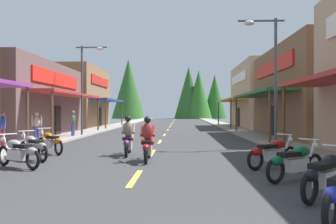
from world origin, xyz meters
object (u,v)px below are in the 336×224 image
(motorcycle_parked_right_2, at_px, (295,161))
(motorcycle_parked_left_2, at_px, (18,152))
(motorcycle_parked_right_1, at_px, (326,174))
(pedestrian_strolling, at_px, (3,127))
(pedestrian_browsing, at_px, (37,124))
(pedestrian_waiting, at_px, (73,122))
(streetlamp_right, at_px, (268,63))
(rider_cruising_lead, at_px, (148,143))
(rider_cruising_trailing, at_px, (128,139))
(motorcycle_parked_left_4, at_px, (50,142))
(motorcycle_parked_right_3, at_px, (273,152))
(streetlamp_left, at_px, (87,77))
(motorcycle_parked_left_3, at_px, (33,147))

(motorcycle_parked_right_2, height_order, motorcycle_parked_left_2, same)
(motorcycle_parked_right_1, xyz_separation_m, pedestrian_strolling, (-10.92, 8.65, 0.53))
(pedestrian_browsing, height_order, pedestrian_waiting, pedestrian_waiting)
(streetlamp_right, bearing_deg, pedestrian_browsing, 166.77)
(rider_cruising_lead, relative_size, rider_cruising_trailing, 1.00)
(motorcycle_parked_left_2, xyz_separation_m, pedestrian_strolling, (-3.02, 5.03, 0.53))
(motorcycle_parked_left_4, distance_m, rider_cruising_trailing, 3.32)
(motorcycle_parked_right_2, xyz_separation_m, pedestrian_browsing, (-10.89, 10.68, 0.51))
(streetlamp_right, height_order, motorcycle_parked_right_2, streetlamp_right)
(motorcycle_parked_right_3, height_order, rider_cruising_trailing, rider_cruising_trailing)
(motorcycle_parked_right_3, bearing_deg, motorcycle_parked_left_2, 148.07)
(streetlamp_left, xyz_separation_m, motorcycle_parked_right_3, (9.28, -13.50, -3.57))
(motorcycle_parked_left_3, height_order, motorcycle_parked_left_4, same)
(streetlamp_left, height_order, pedestrian_strolling, streetlamp_left)
(motorcycle_parked_right_1, bearing_deg, motorcycle_parked_left_4, 93.02)
(streetlamp_right, bearing_deg, motorcycle_parked_right_1, -97.05)
(pedestrian_strolling, bearing_deg, motorcycle_parked_right_3, 147.97)
(pedestrian_browsing, bearing_deg, streetlamp_right, -135.44)
(streetlamp_left, xyz_separation_m, motorcycle_parked_right_1, (9.38, -17.28, -3.57))
(motorcycle_parked_right_3, xyz_separation_m, pedestrian_strolling, (-10.82, 4.86, 0.53))
(motorcycle_parked_left_4, xyz_separation_m, pedestrian_browsing, (-2.67, 5.20, 0.51))
(streetlamp_right, relative_size, motorcycle_parked_right_2, 3.33)
(motorcycle_parked_left_2, xyz_separation_m, rider_cruising_trailing, (2.92, 3.22, 0.17))
(motorcycle_parked_left_4, height_order, pedestrian_browsing, pedestrian_browsing)
(motorcycle_parked_left_2, relative_size, rider_cruising_trailing, 0.87)
(motorcycle_parked_right_1, height_order, rider_cruising_trailing, rider_cruising_trailing)
(rider_cruising_trailing, bearing_deg, motorcycle_parked_right_2, -138.79)
(motorcycle_parked_right_1, bearing_deg, pedestrian_strolling, 96.15)
(streetlamp_right, bearing_deg, pedestrian_strolling, -175.22)
(motorcycle_parked_left_2, distance_m, motorcycle_parked_left_3, 1.71)
(motorcycle_parked_right_1, height_order, pedestrian_browsing, pedestrian_browsing)
(motorcycle_parked_left_4, bearing_deg, motorcycle_parked_right_3, -159.51)
(streetlamp_right, relative_size, pedestrian_waiting, 3.43)
(motorcycle_parked_left_3, distance_m, motorcycle_parked_left_4, 2.00)
(motorcycle_parked_right_2, relative_size, pedestrian_browsing, 1.06)
(streetlamp_left, bearing_deg, pedestrian_strolling, -100.11)
(motorcycle_parked_right_3, distance_m, rider_cruising_trailing, 5.75)
(motorcycle_parked_right_2, distance_m, pedestrian_waiting, 17.40)
(motorcycle_parked_left_4, height_order, rider_cruising_trailing, rider_cruising_trailing)
(streetlamp_right, bearing_deg, rider_cruising_trailing, -155.41)
(streetlamp_left, xyz_separation_m, motorcycle_parked_left_4, (1.12, -9.97, -3.57))
(motorcycle_parked_right_1, distance_m, rider_cruising_trailing, 8.46)
(rider_cruising_lead, xyz_separation_m, pedestrian_waiting, (-5.92, 10.92, 0.38))
(streetlamp_left, relative_size, pedestrian_waiting, 3.52)
(motorcycle_parked_right_2, distance_m, motorcycle_parked_left_2, 8.06)
(pedestrian_strolling, bearing_deg, pedestrian_browsing, -97.70)
(streetlamp_right, relative_size, pedestrian_browsing, 3.53)
(pedestrian_browsing, relative_size, pedestrian_strolling, 0.98)
(rider_cruising_lead, bearing_deg, pedestrian_browsing, 42.05)
(streetlamp_right, height_order, pedestrian_waiting, streetlamp_right)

